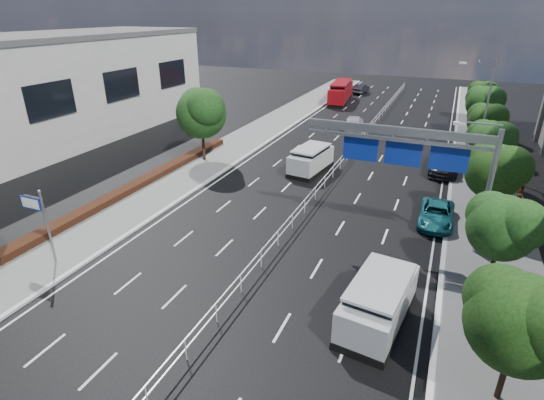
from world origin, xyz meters
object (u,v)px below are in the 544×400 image
at_px(white_minivan, 311,160).
at_px(red_bus, 341,91).
at_px(parked_car_dark, 444,163).
at_px(near_car_silver, 354,123).
at_px(parked_car_teal, 436,214).
at_px(silver_minivan, 378,302).
at_px(pedestrian_b, 507,163).
at_px(near_car_dark, 361,89).
at_px(pedestrian_a, 519,196).
at_px(overhead_gantry, 417,150).
at_px(toilet_sign, 38,213).

height_order(white_minivan, red_bus, red_bus).
bearing_deg(white_minivan, parked_car_dark, 30.13).
bearing_deg(near_car_silver, red_bus, -77.30).
bearing_deg(parked_car_teal, near_car_silver, 115.57).
bearing_deg(silver_minivan, near_car_silver, 111.79).
bearing_deg(pedestrian_b, near_car_dark, -24.76).
height_order(parked_car_teal, pedestrian_b, pedestrian_b).
height_order(white_minivan, parked_car_teal, white_minivan).
relative_size(red_bus, parked_car_dark, 1.79).
bearing_deg(pedestrian_a, near_car_dark, -100.74).
height_order(near_car_dark, parked_car_teal, near_car_dark).
height_order(white_minivan, near_car_dark, white_minivan).
height_order(white_minivan, pedestrian_a, white_minivan).
xyz_separation_m(overhead_gantry, pedestrian_b, (6.41, 14.78, -4.65)).
xyz_separation_m(silver_minivan, parked_car_teal, (1.80, 11.05, -0.44)).
bearing_deg(near_car_silver, parked_car_dark, 126.93).
height_order(overhead_gantry, red_bus, overhead_gantry).
relative_size(overhead_gantry, near_car_silver, 2.03).
relative_size(silver_minivan, pedestrian_a, 3.55).
relative_size(white_minivan, red_bus, 0.52).
relative_size(white_minivan, near_car_silver, 1.03).
distance_m(overhead_gantry, parked_car_teal, 6.01).
bearing_deg(pedestrian_b, silver_minivan, 108.50).
xyz_separation_m(parked_car_teal, parked_car_dark, (0.00, 10.42, 0.18)).
bearing_deg(red_bus, silver_minivan, -79.56).
bearing_deg(pedestrian_a, parked_car_dark, -85.25).
relative_size(toilet_sign, silver_minivan, 0.79).
height_order(near_car_dark, parked_car_dark, parked_car_dark).
bearing_deg(parked_car_teal, silver_minivan, -99.60).
bearing_deg(overhead_gantry, near_car_silver, 109.80).
distance_m(toilet_sign, red_bus, 49.42).
distance_m(parked_car_teal, pedestrian_a, 6.92).
distance_m(overhead_gantry, pedestrian_b, 16.76).
xyz_separation_m(parked_car_teal, pedestrian_b, (4.85, 11.78, 0.32)).
xyz_separation_m(red_bus, parked_car_teal, (15.69, -36.23, -0.91)).
relative_size(red_bus, parked_car_teal, 2.21).
bearing_deg(overhead_gantry, red_bus, 109.81).
xyz_separation_m(toilet_sign, white_minivan, (8.79, 19.09, -1.88)).
height_order(white_minivan, parked_car_dark, white_minivan).
distance_m(near_car_silver, parked_car_dark, 14.64).
relative_size(red_bus, pedestrian_a, 6.49).
bearing_deg(red_bus, overhead_gantry, -76.12).
distance_m(red_bus, near_car_dark, 8.32).
relative_size(white_minivan, silver_minivan, 0.95).
height_order(white_minivan, pedestrian_b, white_minivan).
bearing_deg(white_minivan, toilet_sign, -107.31).
bearing_deg(pedestrian_b, white_minivan, 55.29).
xyz_separation_m(near_car_silver, silver_minivan, (8.38, -31.98, 0.22)).
relative_size(near_car_dark, parked_car_dark, 0.80).
distance_m(white_minivan, pedestrian_b, 16.36).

